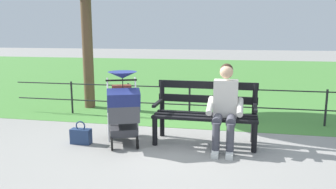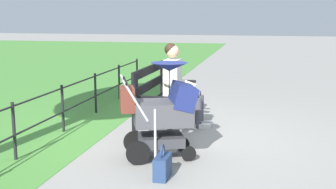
{
  "view_description": "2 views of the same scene",
  "coord_description": "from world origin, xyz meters",
  "px_view_note": "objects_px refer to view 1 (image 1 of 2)",
  "views": [
    {
      "loc": [
        -0.88,
        5.03,
        1.73
      ],
      "look_at": [
        0.13,
        0.08,
        0.79
      ],
      "focal_mm": 35.68,
      "sensor_mm": 36.0,
      "label": 1
    },
    {
      "loc": [
        5.73,
        1.35,
        1.71
      ],
      "look_at": [
        0.38,
        0.18,
        0.69
      ],
      "focal_mm": 46.57,
      "sensor_mm": 36.0,
      "label": 2
    }
  ],
  "objects_px": {
    "stroller": "(123,107)",
    "park_bench": "(206,110)",
    "person_on_bench": "(225,104)",
    "handbag": "(81,136)"
  },
  "relations": [
    {
      "from": "stroller",
      "to": "park_bench",
      "type": "bearing_deg",
      "value": -165.39
    },
    {
      "from": "park_bench",
      "to": "person_on_bench",
      "type": "height_order",
      "value": "person_on_bench"
    },
    {
      "from": "park_bench",
      "to": "handbag",
      "type": "distance_m",
      "value": 2.01
    },
    {
      "from": "handbag",
      "to": "person_on_bench",
      "type": "bearing_deg",
      "value": -173.6
    },
    {
      "from": "stroller",
      "to": "handbag",
      "type": "xyz_separation_m",
      "value": [
        0.66,
        0.14,
        -0.47
      ]
    },
    {
      "from": "park_bench",
      "to": "handbag",
      "type": "bearing_deg",
      "value": 13.85
    },
    {
      "from": "park_bench",
      "to": "person_on_bench",
      "type": "distance_m",
      "value": 0.41
    },
    {
      "from": "park_bench",
      "to": "person_on_bench",
      "type": "xyz_separation_m",
      "value": [
        -0.3,
        0.22,
        0.15
      ]
    },
    {
      "from": "person_on_bench",
      "to": "handbag",
      "type": "xyz_separation_m",
      "value": [
        2.22,
        0.25,
        -0.55
      ]
    },
    {
      "from": "person_on_bench",
      "to": "park_bench",
      "type": "bearing_deg",
      "value": -36.2
    }
  ]
}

